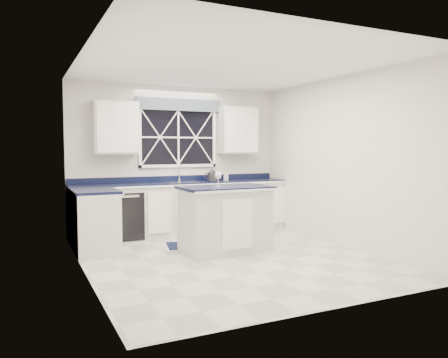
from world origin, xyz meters
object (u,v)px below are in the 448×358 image
faucet (180,173)px  soap_bottle (226,175)px  island (225,219)px  wine_glass (218,176)px  kettle (212,175)px  dishwasher (123,215)px

faucet → soap_bottle: bearing=-5.2°
island → soap_bottle: (0.83, 1.71, 0.54)m
island → faucet: bearing=91.1°
wine_glass → faucet: bearing=89.1°
faucet → kettle: bearing=-15.4°
dishwasher → wine_glass: 2.05m
wine_glass → soap_bottle: bearing=61.0°
dishwasher → kettle: kettle is taller
dishwasher → island: (1.18, -1.60, 0.08)m
dishwasher → faucet: size_ratio=2.72×
wine_glass → soap_bottle: size_ratio=1.24×
island → kettle: 1.80m
island → wine_glass: wine_glass is taller
kettle → wine_glass: size_ratio=1.37×
faucet → kettle: size_ratio=0.96×
kettle → wine_glass: 1.73m
island → soap_bottle: bearing=62.7°
kettle → soap_bottle: bearing=17.4°
dishwasher → soap_bottle: size_ratio=4.43×
dishwasher → island: bearing=-53.7°
wine_glass → soap_bottle: 1.94m
kettle → island: bearing=-103.7°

